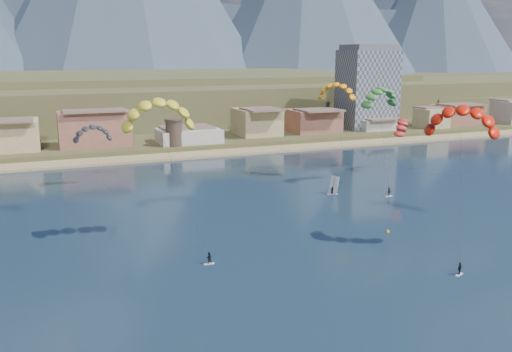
{
  "coord_description": "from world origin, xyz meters",
  "views": [
    {
      "loc": [
        -32.36,
        -48.93,
        29.87
      ],
      "look_at": [
        0.0,
        32.0,
        10.0
      ],
      "focal_mm": 37.12,
      "sensor_mm": 36.0,
      "label": 1
    }
  ],
  "objects_px": {
    "apartment_tower": "(367,87)",
    "windsurfer": "(333,189)",
    "buoy": "(388,232)",
    "kitesurfer_green": "(380,95)",
    "kitesurfer_yellow": "(159,110)",
    "kitesurfer_orange": "(463,116)",
    "watchtower": "(174,132)"
  },
  "relations": [
    {
      "from": "kitesurfer_yellow",
      "to": "buoy",
      "type": "distance_m",
      "value": 43.93
    },
    {
      "from": "apartment_tower",
      "to": "buoy",
      "type": "relative_size",
      "value": 48.09
    },
    {
      "from": "apartment_tower",
      "to": "kitesurfer_green",
      "type": "height_order",
      "value": "apartment_tower"
    },
    {
      "from": "kitesurfer_green",
      "to": "buoy",
      "type": "distance_m",
      "value": 41.84
    },
    {
      "from": "kitesurfer_green",
      "to": "kitesurfer_yellow",
      "type": "bearing_deg",
      "value": -159.95
    },
    {
      "from": "kitesurfer_orange",
      "to": "windsurfer",
      "type": "xyz_separation_m",
      "value": [
        -1.61,
        35.29,
        -19.56
      ]
    },
    {
      "from": "kitesurfer_green",
      "to": "windsurfer",
      "type": "xyz_separation_m",
      "value": [
        -14.47,
        -4.87,
        -19.75
      ]
    },
    {
      "from": "apartment_tower",
      "to": "kitesurfer_yellow",
      "type": "bearing_deg",
      "value": -137.03
    },
    {
      "from": "kitesurfer_green",
      "to": "windsurfer",
      "type": "relative_size",
      "value": 6.05
    },
    {
      "from": "kitesurfer_yellow",
      "to": "kitesurfer_green",
      "type": "height_order",
      "value": "kitesurfer_yellow"
    },
    {
      "from": "apartment_tower",
      "to": "buoy",
      "type": "distance_m",
      "value": 123.78
    },
    {
      "from": "kitesurfer_yellow",
      "to": "kitesurfer_orange",
      "type": "distance_m",
      "value": 47.02
    },
    {
      "from": "apartment_tower",
      "to": "watchtower",
      "type": "xyz_separation_m",
      "value": [
        -80.0,
        -14.0,
        -11.45
      ]
    },
    {
      "from": "kitesurfer_orange",
      "to": "windsurfer",
      "type": "bearing_deg",
      "value": 92.61
    },
    {
      "from": "kitesurfer_orange",
      "to": "windsurfer",
      "type": "relative_size",
      "value": 6.11
    },
    {
      "from": "apartment_tower",
      "to": "windsurfer",
      "type": "height_order",
      "value": "apartment_tower"
    },
    {
      "from": "kitesurfer_yellow",
      "to": "windsurfer",
      "type": "bearing_deg",
      "value": 20.55
    },
    {
      "from": "kitesurfer_orange",
      "to": "kitesurfer_green",
      "type": "distance_m",
      "value": 42.18
    },
    {
      "from": "kitesurfer_green",
      "to": "buoy",
      "type": "bearing_deg",
      "value": -121.0
    },
    {
      "from": "apartment_tower",
      "to": "kitesurfer_orange",
      "type": "bearing_deg",
      "value": -117.05
    },
    {
      "from": "apartment_tower",
      "to": "buoy",
      "type": "xyz_separation_m",
      "value": [
        -63.85,
        -104.56,
        -17.71
      ]
    },
    {
      "from": "apartment_tower",
      "to": "windsurfer",
      "type": "relative_size",
      "value": 7.92
    },
    {
      "from": "apartment_tower",
      "to": "kitesurfer_green",
      "type": "bearing_deg",
      "value": -121.58
    },
    {
      "from": "kitesurfer_green",
      "to": "buoy",
      "type": "height_order",
      "value": "kitesurfer_green"
    },
    {
      "from": "kitesurfer_yellow",
      "to": "windsurfer",
      "type": "height_order",
      "value": "kitesurfer_yellow"
    },
    {
      "from": "buoy",
      "to": "kitesurfer_green",
      "type": "bearing_deg",
      "value": 59.0
    },
    {
      "from": "kitesurfer_orange",
      "to": "kitesurfer_yellow",
      "type": "bearing_deg",
      "value": 154.92
    },
    {
      "from": "apartment_tower",
      "to": "kitesurfer_orange",
      "type": "distance_m",
      "value": 127.67
    },
    {
      "from": "windsurfer",
      "to": "watchtower",
      "type": "bearing_deg",
      "value": 107.54
    },
    {
      "from": "apartment_tower",
      "to": "windsurfer",
      "type": "bearing_deg",
      "value": -127.27
    },
    {
      "from": "watchtower",
      "to": "kitesurfer_green",
      "type": "distance_m",
      "value": 70.48
    },
    {
      "from": "kitesurfer_green",
      "to": "buoy",
      "type": "relative_size",
      "value": 36.75
    }
  ]
}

